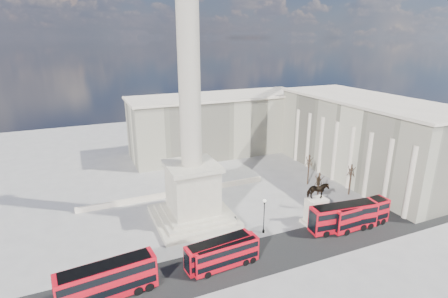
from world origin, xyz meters
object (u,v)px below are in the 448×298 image
at_px(red_bus_d, 344,217).
at_px(pedestrian_crossing, 235,221).
at_px(red_bus_e, 108,280).
at_px(equestrian_statue, 316,207).
at_px(nelsons_column, 191,152).
at_px(victorian_lamp, 264,213).
at_px(red_bus_a, 220,252).
at_px(red_bus_c, 360,214).
at_px(red_bus_b, 226,254).
at_px(pedestrian_walking, 326,204).
at_px(pedestrian_standing, 349,209).

distance_m(red_bus_d, pedestrian_crossing, 18.70).
bearing_deg(red_bus_e, equestrian_statue, 2.16).
distance_m(nelsons_column, red_bus_e, 24.56).
distance_m(nelsons_column, equestrian_statue, 24.09).
height_order(victorian_lamp, pedestrian_crossing, victorian_lamp).
height_order(nelsons_column, victorian_lamp, nelsons_column).
distance_m(red_bus_d, red_bus_e, 38.92).
relative_size(red_bus_a, red_bus_c, 0.90).
xyz_separation_m(red_bus_b, red_bus_c, (26.04, 1.06, 0.32)).
height_order(red_bus_b, victorian_lamp, victorian_lamp).
bearing_deg(red_bus_d, equestrian_statue, 135.00).
bearing_deg(red_bus_c, pedestrian_walking, 94.12).
height_order(red_bus_a, pedestrian_crossing, red_bus_a).
relative_size(equestrian_statue, pedestrian_walking, 4.77).
distance_m(red_bus_a, victorian_lamp, 11.70).
xyz_separation_m(red_bus_b, victorian_lamp, (9.69, 6.04, 1.56)).
xyz_separation_m(nelsons_column, red_bus_a, (-0.81, -14.49, -10.74)).
xyz_separation_m(red_bus_a, pedestrian_crossing, (6.93, 9.40, -1.29)).
distance_m(red_bus_a, red_bus_e, 15.56).
bearing_deg(pedestrian_walking, equestrian_statue, -163.98).
bearing_deg(red_bus_d, victorian_lamp, 166.90).
xyz_separation_m(red_bus_d, pedestrian_standing, (5.27, 4.21, -1.65)).
bearing_deg(equestrian_statue, pedestrian_walking, 35.28).
xyz_separation_m(red_bus_c, pedestrian_standing, (1.95, 4.54, -1.55)).
distance_m(red_bus_b, red_bus_d, 22.77).
distance_m(red_bus_b, victorian_lamp, 11.52).
bearing_deg(equestrian_statue, red_bus_b, -165.47).
height_order(red_bus_d, pedestrian_walking, red_bus_d).
distance_m(nelsons_column, pedestrian_walking, 28.46).
height_order(red_bus_e, equestrian_statue, equestrian_statue).
relative_size(red_bus_e, equestrian_statue, 1.37).
bearing_deg(red_bus_b, red_bus_d, -0.51).
bearing_deg(pedestrian_crossing, pedestrian_walking, -119.93).
distance_m(red_bus_d, equestrian_statue, 4.81).
bearing_deg(victorian_lamp, pedestrian_crossing, 129.52).
xyz_separation_m(equestrian_statue, pedestrian_crossing, (-13.47, 5.04, -2.33)).
bearing_deg(pedestrian_standing, red_bus_a, -22.08).
bearing_deg(red_bus_a, equestrian_statue, 5.93).
bearing_deg(pedestrian_standing, nelsons_column, -50.81).
relative_size(nelsons_column, pedestrian_crossing, 28.24).
height_order(victorian_lamp, equestrian_statue, equestrian_statue).
relative_size(red_bus_a, equestrian_statue, 1.14).
relative_size(red_bus_e, victorian_lamp, 1.99).
xyz_separation_m(red_bus_d, equestrian_statue, (-2.96, 3.73, 0.65)).
bearing_deg(red_bus_d, pedestrian_standing, 45.13).
relative_size(red_bus_b, red_bus_d, 0.83).
xyz_separation_m(nelsons_column, pedestrian_crossing, (6.12, -5.08, -12.03)).
height_order(red_bus_d, victorian_lamp, victorian_lamp).
xyz_separation_m(red_bus_a, red_bus_d, (23.36, 0.64, 0.38)).
distance_m(red_bus_d, victorian_lamp, 13.88).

